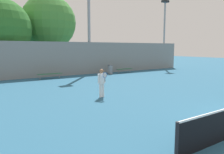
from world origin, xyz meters
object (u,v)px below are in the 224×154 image
object	(u,v)px
light_pole_center_back	(89,15)
trash_bin	(110,70)
tree_green_tall	(0,29)
tree_green_broad	(49,23)
bench_courtside_far	(50,74)
bench_courtside_near	(125,69)
light_pole_near_left	(164,27)
tennis_player	(102,81)

from	to	relation	value
light_pole_center_back	trash_bin	world-z (taller)	light_pole_center_back
tree_green_tall	tree_green_broad	world-z (taller)	tree_green_broad
bench_courtside_far	tree_green_broad	bearing A→B (deg)	71.61
bench_courtside_near	light_pole_near_left	world-z (taller)	light_pole_near_left
tennis_player	tree_green_tall	xyz separation A→B (m)	(-3.28, 13.51, 3.70)
light_pole_near_left	tree_green_tall	xyz separation A→B (m)	(-19.48, 2.89, -0.88)
trash_bin	tree_green_tall	world-z (taller)	tree_green_tall
light_pole_center_back	trash_bin	distance (m)	6.09
bench_courtside_near	light_pole_near_left	size ratio (longest dim) A/B	0.22
tree_green_tall	light_pole_center_back	bearing A→B (deg)	-20.73
tree_green_tall	tree_green_broad	xyz separation A→B (m)	(5.37, 1.96, 1.08)
tennis_player	light_pole_near_left	xyz separation A→B (m)	(16.20, 10.62, 4.58)
bench_courtside_far	light_pole_near_left	distance (m)	17.13
trash_bin	tennis_player	bearing A→B (deg)	-125.58
light_pole_near_left	tree_green_broad	xyz separation A→B (m)	(-14.11, 4.85, 0.20)
bench_courtside_far	trash_bin	world-z (taller)	trash_bin
tennis_player	tree_green_tall	bearing A→B (deg)	94.07
trash_bin	tree_green_broad	xyz separation A→B (m)	(-4.27, 6.59, 5.20)
bench_courtside_far	tree_green_broad	distance (m)	8.65
tree_green_broad	trash_bin	bearing A→B (deg)	-57.08
bench_courtside_far	tree_green_tall	size ratio (longest dim) A/B	0.29
light_pole_center_back	tennis_player	bearing A→B (deg)	-114.41
bench_courtside_far	light_pole_center_back	world-z (taller)	light_pole_center_back
tennis_player	light_pole_near_left	bearing A→B (deg)	23.67
tennis_player	bench_courtside_near	size ratio (longest dim) A/B	0.81
bench_courtside_far	tree_green_tall	world-z (taller)	tree_green_tall
tennis_player	bench_courtside_far	distance (m)	8.97
bench_courtside_far	tree_green_tall	distance (m)	6.96
bench_courtside_near	trash_bin	world-z (taller)	trash_bin
bench_courtside_near	trash_bin	xyz separation A→B (m)	(-1.97, -0.08, 0.07)
trash_bin	tree_green_tall	size ratio (longest dim) A/B	0.13
bench_courtside_far	tree_green_broad	size ratio (longest dim) A/B	0.25
tree_green_broad	bench_courtside_near	bearing A→B (deg)	-46.24
bench_courtside_near	trash_bin	distance (m)	1.97
light_pole_near_left	tree_green_tall	size ratio (longest dim) A/B	1.20
trash_bin	tree_green_broad	distance (m)	9.41
light_pole_center_back	tree_green_tall	size ratio (longest dim) A/B	1.46
light_pole_near_left	tree_green_broad	world-z (taller)	light_pole_near_left
bench_courtside_near	bench_courtside_far	bearing A→B (deg)	180.00
trash_bin	bench_courtside_far	bearing A→B (deg)	179.29
tree_green_broad	tennis_player	bearing A→B (deg)	-97.68
tree_green_tall	tree_green_broad	size ratio (longest dim) A/B	0.85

